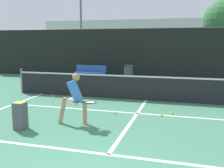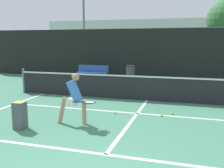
% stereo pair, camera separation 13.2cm
% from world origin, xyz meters
% --- Properties ---
extents(court_baseline_near, '(11.00, 0.10, 0.01)m').
position_xyz_m(court_baseline_near, '(0.00, 1.41, 0.00)').
color(court_baseline_near, white).
rests_on(court_baseline_near, ground).
extents(court_service_line, '(8.25, 0.10, 0.01)m').
position_xyz_m(court_service_line, '(0.00, 4.58, 0.00)').
color(court_service_line, white).
rests_on(court_service_line, ground).
extents(court_center_mark, '(0.10, 5.09, 0.01)m').
position_xyz_m(court_center_mark, '(0.00, 3.95, 0.00)').
color(court_center_mark, white).
rests_on(court_center_mark, ground).
extents(court_sideline_left, '(0.10, 6.09, 0.01)m').
position_xyz_m(court_sideline_left, '(-4.51, 3.95, 0.00)').
color(court_sideline_left, white).
rests_on(court_sideline_left, ground).
extents(net, '(11.09, 0.09, 1.07)m').
position_xyz_m(net, '(0.00, 6.50, 0.51)').
color(net, slate).
rests_on(net, ground).
extents(fence_back, '(24.00, 0.06, 3.02)m').
position_xyz_m(fence_back, '(0.00, 12.21, 1.50)').
color(fence_back, black).
rests_on(fence_back, ground).
extents(player_practicing, '(1.18, 0.47, 1.41)m').
position_xyz_m(player_practicing, '(-1.44, 3.06, 0.77)').
color(player_practicing, tan).
rests_on(player_practicing, ground).
extents(tennis_ball_scattered_0, '(0.07, 0.07, 0.07)m').
position_xyz_m(tennis_ball_scattered_0, '(0.77, 4.47, 0.03)').
color(tennis_ball_scattered_0, '#D1E033').
rests_on(tennis_ball_scattered_0, ground).
extents(tennis_ball_scattered_1, '(0.07, 0.07, 0.07)m').
position_xyz_m(tennis_ball_scattered_1, '(-3.13, 6.19, 0.03)').
color(tennis_ball_scattered_1, '#D1E033').
rests_on(tennis_ball_scattered_1, ground).
extents(tennis_ball_scattered_2, '(0.07, 0.07, 0.07)m').
position_xyz_m(tennis_ball_scattered_2, '(-0.66, 4.33, 0.03)').
color(tennis_ball_scattered_2, '#D1E033').
rests_on(tennis_ball_scattered_2, ground).
extents(tennis_ball_scattered_4, '(0.07, 0.07, 0.07)m').
position_xyz_m(tennis_ball_scattered_4, '(-3.74, 6.03, 0.03)').
color(tennis_ball_scattered_4, '#D1E033').
rests_on(tennis_ball_scattered_4, ground).
extents(tennis_ball_scattered_5, '(0.07, 0.07, 0.07)m').
position_xyz_m(tennis_ball_scattered_5, '(1.06, 4.79, 0.03)').
color(tennis_ball_scattered_5, '#D1E033').
rests_on(tennis_ball_scattered_5, ground).
extents(ball_hopper, '(0.28, 0.28, 0.71)m').
position_xyz_m(ball_hopper, '(-2.63, 2.28, 0.37)').
color(ball_hopper, '#4C4C51').
rests_on(ball_hopper, ground).
extents(courtside_bench, '(1.86, 0.39, 0.86)m').
position_xyz_m(courtside_bench, '(-3.94, 10.92, 0.48)').
color(courtside_bench, '#2D519E').
rests_on(courtside_bench, ground).
extents(trash_bin, '(0.52, 0.52, 0.92)m').
position_xyz_m(trash_bin, '(-1.67, 10.94, 0.46)').
color(trash_bin, '#3F3F42').
rests_on(trash_bin, ground).
extents(parked_car, '(1.89, 4.01, 1.51)m').
position_xyz_m(parked_car, '(-0.35, 15.25, 0.64)').
color(parked_car, maroon).
rests_on(parked_car, ground).
extents(floodlight_mast, '(1.10, 0.24, 7.50)m').
position_xyz_m(floodlight_mast, '(-6.47, 15.70, 4.85)').
color(floodlight_mast, slate).
rests_on(floodlight_mast, ground).
extents(building_far, '(36.00, 2.40, 5.04)m').
position_xyz_m(building_far, '(0.00, 31.69, 2.52)').
color(building_far, beige).
rests_on(building_far, ground).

